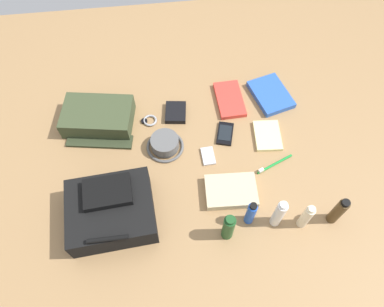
# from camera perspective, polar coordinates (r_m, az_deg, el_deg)

# --- Properties ---
(ground_plane) EXTENTS (2.64, 2.02, 0.02)m
(ground_plane) POSITION_cam_1_polar(r_m,az_deg,el_deg) (1.53, 0.00, -0.98)
(ground_plane) COLOR #967147
(ground_plane) RESTS_ON ground
(backpack) EXTENTS (0.33, 0.29, 0.14)m
(backpack) POSITION_cam_1_polar(r_m,az_deg,el_deg) (1.38, -12.61, -8.73)
(backpack) COLOR black
(backpack) RESTS_ON ground_plane
(toiletry_pouch) EXTENTS (0.32, 0.28, 0.09)m
(toiletry_pouch) POSITION_cam_1_polar(r_m,az_deg,el_deg) (1.63, -14.56, 5.49)
(toiletry_pouch) COLOR #384228
(toiletry_pouch) RESTS_ON ground_plane
(bucket_hat) EXTENTS (0.16, 0.16, 0.06)m
(bucket_hat) POSITION_cam_1_polar(r_m,az_deg,el_deg) (1.53, -4.29, 1.49)
(bucket_hat) COLOR #585858
(bucket_hat) RESTS_ON ground_plane
(cologne_bottle) EXTENTS (0.04, 0.04, 0.16)m
(cologne_bottle) POSITION_cam_1_polar(r_m,az_deg,el_deg) (1.43, 21.99, -8.42)
(cologne_bottle) COLOR #473319
(cologne_bottle) RESTS_ON ground_plane
(lotion_bottle) EXTENTS (0.03, 0.03, 0.15)m
(lotion_bottle) POSITION_cam_1_polar(r_m,az_deg,el_deg) (1.39, 17.51, -9.48)
(lotion_bottle) COLOR beige
(lotion_bottle) RESTS_ON ground_plane
(toothpaste_tube) EXTENTS (0.04, 0.04, 0.17)m
(toothpaste_tube) POSITION_cam_1_polar(r_m,az_deg,el_deg) (1.36, 13.50, -9.23)
(toothpaste_tube) COLOR white
(toothpaste_tube) RESTS_ON ground_plane
(deodorant_spray) EXTENTS (0.03, 0.03, 0.15)m
(deodorant_spray) POSITION_cam_1_polar(r_m,az_deg,el_deg) (1.35, 9.23, -9.27)
(deodorant_spray) COLOR blue
(deodorant_spray) RESTS_ON ground_plane
(shampoo_bottle) EXTENTS (0.04, 0.04, 0.16)m
(shampoo_bottle) POSITION_cam_1_polar(r_m,az_deg,el_deg) (1.32, 5.76, -11.48)
(shampoo_bottle) COLOR #19471E
(shampoo_bottle) RESTS_ON ground_plane
(paperback_novel) EXTENTS (0.20, 0.24, 0.03)m
(paperback_novel) POSITION_cam_1_polar(r_m,az_deg,el_deg) (1.73, 12.27, 9.02)
(paperback_novel) COLOR blue
(paperback_novel) RESTS_ON ground_plane
(travel_guidebook) EXTENTS (0.12, 0.21, 0.02)m
(travel_guidebook) POSITION_cam_1_polar(r_m,az_deg,el_deg) (1.69, 5.93, 8.43)
(travel_guidebook) COLOR red
(travel_guidebook) RESTS_ON ground_plane
(cell_phone) EXTENTS (0.09, 0.13, 0.01)m
(cell_phone) POSITION_cam_1_polar(r_m,az_deg,el_deg) (1.58, 5.22, 3.14)
(cell_phone) COLOR black
(cell_phone) RESTS_ON ground_plane
(media_player) EXTENTS (0.06, 0.09, 0.01)m
(media_player) POSITION_cam_1_polar(r_m,az_deg,el_deg) (1.52, 2.54, -0.35)
(media_player) COLOR #B7B7BC
(media_player) RESTS_ON ground_plane
(wristwatch) EXTENTS (0.07, 0.06, 0.01)m
(wristwatch) POSITION_cam_1_polar(r_m,az_deg,el_deg) (1.62, -6.74, 5.17)
(wristwatch) COLOR #99999E
(wristwatch) RESTS_ON ground_plane
(toothbrush) EXTENTS (0.16, 0.07, 0.02)m
(toothbrush) POSITION_cam_1_polar(r_m,az_deg,el_deg) (1.53, 12.60, -1.76)
(toothbrush) COLOR #198C33
(toothbrush) RESTS_ON ground_plane
(wallet) EXTENTS (0.10, 0.12, 0.02)m
(wallet) POSITION_cam_1_polar(r_m,az_deg,el_deg) (1.63, -2.58, 6.47)
(wallet) COLOR black
(wallet) RESTS_ON ground_plane
(notepad) EXTENTS (0.12, 0.16, 0.02)m
(notepad) POSITION_cam_1_polar(r_m,az_deg,el_deg) (1.60, 11.79, 2.77)
(notepad) COLOR beige
(notepad) RESTS_ON ground_plane
(folded_towel) EXTENTS (0.21, 0.15, 0.04)m
(folded_towel) POSITION_cam_1_polar(r_m,az_deg,el_deg) (1.44, 6.15, -5.90)
(folded_towel) COLOR #C6B289
(folded_towel) RESTS_ON ground_plane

